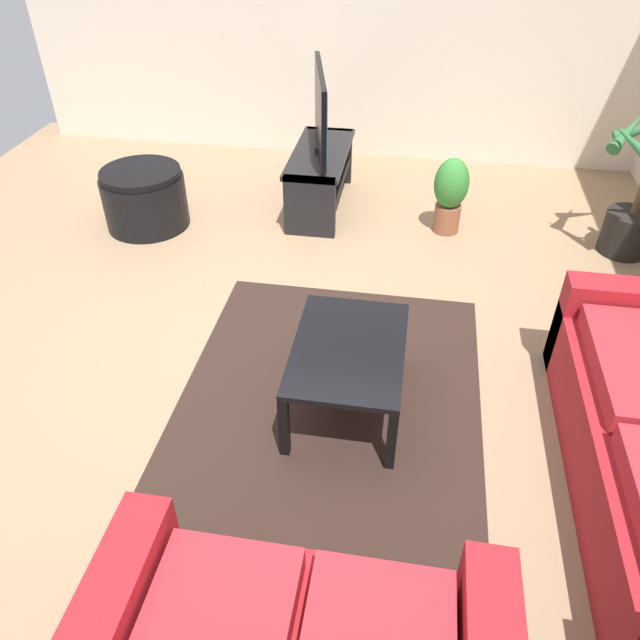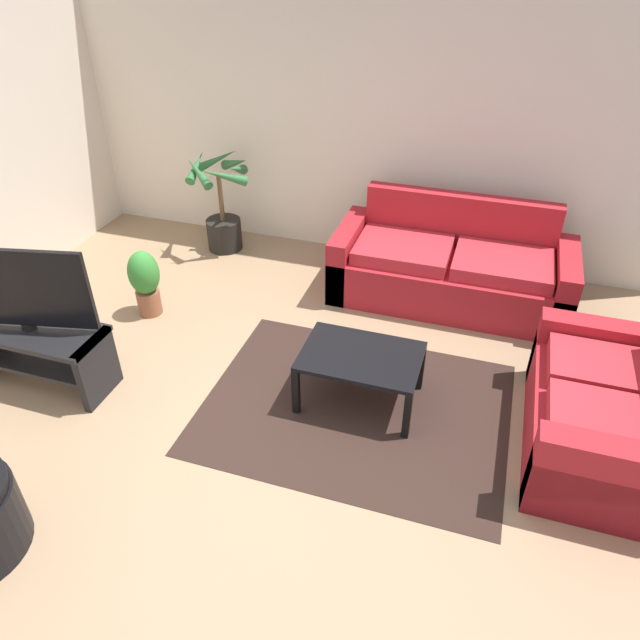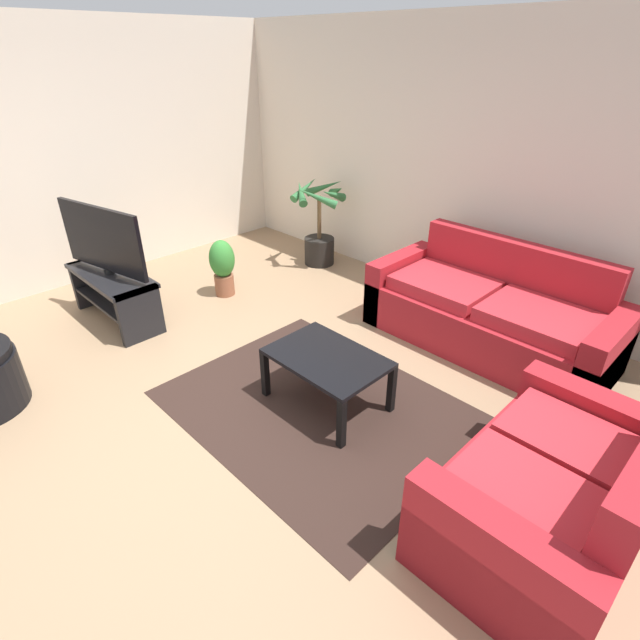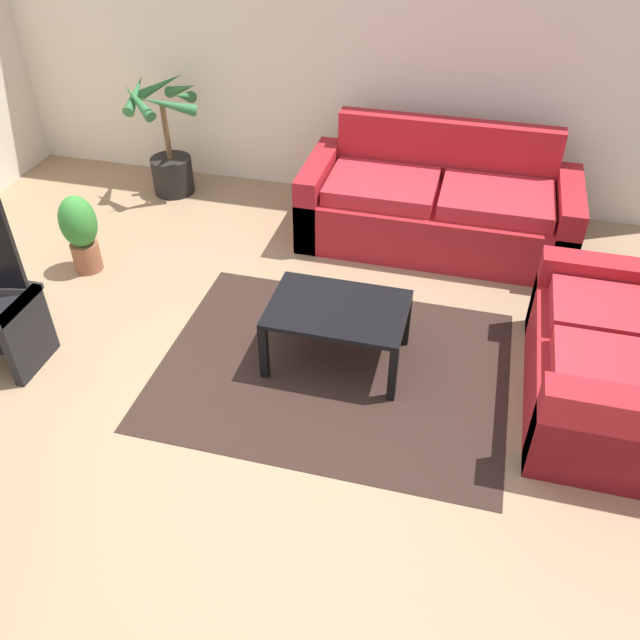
# 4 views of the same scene
# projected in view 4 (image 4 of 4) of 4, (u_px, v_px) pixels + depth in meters

# --- Properties ---
(ground_plane) EXTENTS (6.60, 6.60, 0.00)m
(ground_plane) POSITION_uv_depth(u_px,v_px,m) (212.00, 411.00, 3.96)
(ground_plane) COLOR #937556
(wall_back) EXTENTS (6.00, 0.06, 2.70)m
(wall_back) POSITION_uv_depth(u_px,v_px,m) (333.00, 37.00, 5.40)
(wall_back) COLOR beige
(wall_back) RESTS_ON ground
(couch_main) EXTENTS (2.13, 0.90, 0.90)m
(couch_main) POSITION_uv_depth(u_px,v_px,m) (437.00, 208.00, 5.30)
(couch_main) COLOR maroon
(couch_main) RESTS_ON ground
(couch_loveseat) EXTENTS (0.90, 1.41, 0.90)m
(couch_loveseat) POSITION_uv_depth(u_px,v_px,m) (618.00, 366.00, 3.84)
(couch_loveseat) COLOR maroon
(couch_loveseat) RESTS_ON ground
(coffee_table) EXTENTS (0.85, 0.59, 0.42)m
(coffee_table) POSITION_uv_depth(u_px,v_px,m) (338.00, 315.00, 4.11)
(coffee_table) COLOR black
(coffee_table) RESTS_ON ground
(area_rug) EXTENTS (2.20, 1.70, 0.01)m
(area_rug) POSITION_uv_depth(u_px,v_px,m) (333.00, 368.00, 4.26)
(area_rug) COLOR black
(area_rug) RESTS_ON ground
(potted_palm) EXTENTS (0.71, 0.73, 1.03)m
(potted_palm) POSITION_uv_depth(u_px,v_px,m) (168.00, 146.00, 5.90)
(potted_palm) COLOR black
(potted_palm) RESTS_ON ground
(potted_plant_small) EXTENTS (0.27, 0.27, 0.62)m
(potted_plant_small) POSITION_uv_depth(u_px,v_px,m) (80.00, 230.00, 4.95)
(potted_plant_small) COLOR brown
(potted_plant_small) RESTS_ON ground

